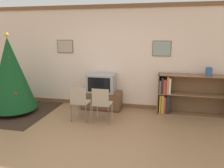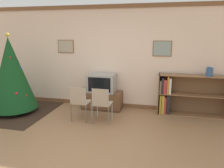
{
  "view_description": "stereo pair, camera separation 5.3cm",
  "coord_description": "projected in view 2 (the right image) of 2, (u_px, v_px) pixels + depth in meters",
  "views": [
    {
      "loc": [
        1.27,
        -3.21,
        1.99
      ],
      "look_at": [
        0.24,
        1.35,
        0.9
      ],
      "focal_mm": 35.0,
      "sensor_mm": 36.0,
      "label": 1
    },
    {
      "loc": [
        1.32,
        -3.2,
        1.99
      ],
      "look_at": [
        0.24,
        1.35,
        0.9
      ],
      "focal_mm": 35.0,
      "sensor_mm": 36.0,
      "label": 2
    }
  ],
  "objects": [
    {
      "name": "ground_plane",
      "position": [
        81.0,
        151.0,
        3.79
      ],
      "size": [
        24.0,
        24.0,
        0.0
      ],
      "primitive_type": "plane",
      "color": "#936B47"
    },
    {
      "name": "bookshelf",
      "position": [
        181.0,
        95.0,
        5.41
      ],
      "size": [
        1.68,
        0.36,
        1.0
      ],
      "color": "olive",
      "rests_on": "ground_plane"
    },
    {
      "name": "christmas_tree",
      "position": [
        11.0,
        74.0,
        5.43
      ],
      "size": [
        1.16,
        1.16,
        1.99
      ],
      "color": "maroon",
      "rests_on": "area_rug"
    },
    {
      "name": "area_rug",
      "position": [
        15.0,
        111.0,
        5.66
      ],
      "size": [
        1.83,
        1.95,
        0.01
      ],
      "color": "#332319",
      "rests_on": "ground_plane"
    },
    {
      "name": "wall_back",
      "position": [
        113.0,
        57.0,
        5.83
      ],
      "size": [
        8.91,
        0.11,
        2.7
      ],
      "color": "beige",
      "rests_on": "ground_plane"
    },
    {
      "name": "vase",
      "position": [
        209.0,
        72.0,
        5.08
      ],
      "size": [
        0.15,
        0.15,
        0.21
      ],
      "color": "#335684",
      "rests_on": "bookshelf"
    },
    {
      "name": "folding_chair_right",
      "position": [
        101.0,
        103.0,
        4.85
      ],
      "size": [
        0.4,
        0.4,
        0.82
      ],
      "color": "tan",
      "rests_on": "ground_plane"
    },
    {
      "name": "tv_console",
      "position": [
        102.0,
        100.0,
        5.84
      ],
      "size": [
        1.06,
        0.48,
        0.47
      ],
      "color": "#4C311E",
      "rests_on": "ground_plane"
    },
    {
      "name": "folding_chair_left",
      "position": [
        80.0,
        101.0,
        4.97
      ],
      "size": [
        0.4,
        0.4,
        0.82
      ],
      "color": "tan",
      "rests_on": "ground_plane"
    },
    {
      "name": "television",
      "position": [
        102.0,
        83.0,
        5.73
      ],
      "size": [
        0.72,
        0.47,
        0.48
      ],
      "color": "#9E9E99",
      "rests_on": "tv_console"
    }
  ]
}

